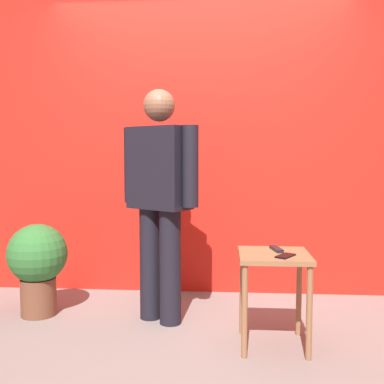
# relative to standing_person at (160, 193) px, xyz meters

# --- Properties ---
(ground_plane) EXTENTS (12.00, 12.00, 0.00)m
(ground_plane) POSITION_rel_standing_person_xyz_m (0.25, -0.55, -0.93)
(ground_plane) COLOR gray
(back_wall_red) EXTENTS (4.89, 0.12, 3.23)m
(back_wall_red) POSITION_rel_standing_person_xyz_m (0.25, 0.78, 0.69)
(back_wall_red) COLOR red
(back_wall_red) RESTS_ON ground_plane
(standing_person) EXTENTS (0.61, 0.44, 1.66)m
(standing_person) POSITION_rel_standing_person_xyz_m (0.00, 0.00, 0.00)
(standing_person) COLOR black
(standing_person) RESTS_ON ground_plane
(side_table) EXTENTS (0.43, 0.43, 0.59)m
(side_table) POSITION_rel_standing_person_xyz_m (0.77, -0.38, -0.45)
(side_table) COLOR olive
(side_table) RESTS_ON ground_plane
(cell_phone) EXTENTS (0.14, 0.16, 0.01)m
(cell_phone) POSITION_rel_standing_person_xyz_m (0.83, -0.48, -0.33)
(cell_phone) COLOR black
(cell_phone) RESTS_ON side_table
(tv_remote) EXTENTS (0.08, 0.18, 0.02)m
(tv_remote) POSITION_rel_standing_person_xyz_m (0.79, -0.30, -0.33)
(tv_remote) COLOR black
(tv_remote) RESTS_ON side_table
(potted_plant) EXTENTS (0.44, 0.44, 0.69)m
(potted_plant) POSITION_rel_standing_person_xyz_m (-0.93, 0.05, -0.52)
(potted_plant) COLOR brown
(potted_plant) RESTS_ON ground_plane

